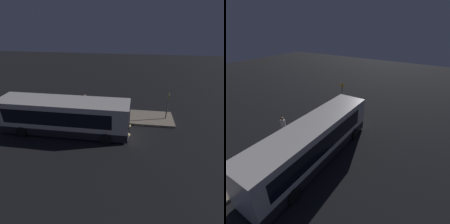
# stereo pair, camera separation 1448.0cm
# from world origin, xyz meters

# --- Properties ---
(ground) EXTENTS (80.00, 80.00, 0.00)m
(ground) POSITION_xyz_m (0.00, 0.00, 0.00)
(ground) COLOR black
(platform) EXTENTS (20.00, 2.86, 0.19)m
(platform) POSITION_xyz_m (0.00, 3.03, 0.09)
(platform) COLOR gray
(platform) RESTS_ON ground
(bus_lead) EXTENTS (11.20, 2.76, 3.00)m
(bus_lead) POSITION_xyz_m (0.22, -0.20, 1.48)
(bus_lead) COLOR silver
(bus_lead) RESTS_ON ground
(passenger_boarding) EXTENTS (0.52, 0.52, 1.73)m
(passenger_boarding) POSITION_xyz_m (0.95, 3.82, 1.13)
(passenger_boarding) COLOR silver
(passenger_boarding) RESTS_ON platform
(passenger_waiting) EXTENTS (0.44, 0.44, 1.71)m
(passenger_waiting) POSITION_xyz_m (2.48, 1.98, 1.10)
(passenger_waiting) COLOR #2D2D33
(passenger_waiting) RESTS_ON platform
(suitcase) EXTENTS (0.47, 0.24, 0.83)m
(suitcase) POSITION_xyz_m (0.86, 3.29, 0.48)
(suitcase) COLOR #334C7F
(suitcase) RESTS_ON platform
(sign_post) EXTENTS (0.10, 0.60, 2.63)m
(sign_post) POSITION_xyz_m (9.25, 2.98, 1.81)
(sign_post) COLOR #4C4C51
(sign_post) RESTS_ON platform
(trash_bin) EXTENTS (0.44, 0.44, 0.65)m
(trash_bin) POSITION_xyz_m (-0.69, 2.95, 0.51)
(trash_bin) COLOR #593319
(trash_bin) RESTS_ON platform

